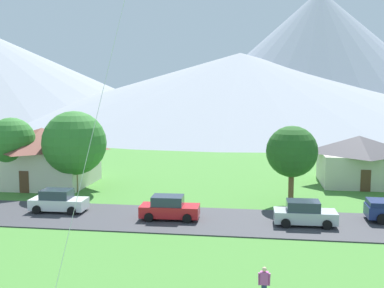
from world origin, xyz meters
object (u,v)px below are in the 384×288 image
(house_left_center, at_px, (43,155))
(parked_car_white_mid_west, at_px, (58,201))
(house_leftmost, at_px, (358,159))
(watcher_person, at_px, (264,284))
(tree_near_left, at_px, (74,143))
(tree_left_of_center, at_px, (292,152))
(parked_car_silver_mid_east, at_px, (304,214))
(parked_car_red_west_end, at_px, (169,208))
(tree_center, at_px, (12,141))

(house_left_center, height_order, parked_car_white_mid_west, house_left_center)
(house_leftmost, distance_m, watcher_person, 29.36)
(house_left_center, distance_m, watcher_person, 31.47)
(tree_near_left, relative_size, tree_left_of_center, 1.15)
(watcher_person, bearing_deg, parked_car_silver_mid_east, 77.25)
(house_leftmost, distance_m, parked_car_red_west_end, 22.12)
(tree_near_left, distance_m, tree_left_of_center, 19.17)
(house_left_center, distance_m, tree_center, 3.59)
(watcher_person, bearing_deg, parked_car_red_west_end, 117.96)
(house_left_center, xyz_separation_m, watcher_person, (21.21, -23.16, -1.99))
(tree_left_of_center, bearing_deg, parked_car_red_west_end, -146.07)
(tree_left_of_center, xyz_separation_m, watcher_person, (-2.25, -18.49, -3.43))
(tree_center, xyz_separation_m, parked_car_white_mid_west, (7.53, -7.11, -3.66))
(tree_center, height_order, watcher_person, tree_center)
(tree_near_left, bearing_deg, parked_car_white_mid_west, -78.23)
(tree_near_left, distance_m, tree_center, 6.06)
(tree_left_of_center, distance_m, parked_car_red_west_end, 11.25)
(tree_center, bearing_deg, parked_car_red_west_end, -26.05)
(house_left_center, relative_size, parked_car_silver_mid_east, 2.33)
(house_left_center, distance_m, parked_car_silver_mid_east, 26.40)
(tree_near_left, relative_size, parked_car_red_west_end, 1.73)
(parked_car_red_west_end, bearing_deg, tree_left_of_center, 33.93)
(parked_car_red_west_end, bearing_deg, tree_near_left, 142.26)
(parked_car_white_mid_west, relative_size, watcher_person, 2.52)
(tree_center, bearing_deg, tree_left_of_center, -4.47)
(tree_near_left, xyz_separation_m, parked_car_white_mid_west, (1.47, -7.05, -3.60))
(tree_left_of_center, distance_m, watcher_person, 18.94)
(parked_car_red_west_end, relative_size, parked_car_white_mid_west, 1.01)
(parked_car_silver_mid_east, bearing_deg, house_leftmost, 67.31)
(house_leftmost, bearing_deg, tree_center, -167.11)
(house_leftmost, relative_size, tree_center, 1.16)
(parked_car_white_mid_west, bearing_deg, watcher_person, -40.99)
(tree_left_of_center, xyz_separation_m, parked_car_silver_mid_east, (0.55, -6.13, -3.44))
(house_left_center, xyz_separation_m, tree_left_of_center, (23.46, -4.67, 1.43))
(house_leftmost, distance_m, tree_center, 33.05)
(tree_left_of_center, height_order, tree_center, tree_center)
(house_left_center, xyz_separation_m, parked_car_red_west_end, (14.57, -10.65, -2.00))
(parked_car_red_west_end, distance_m, watcher_person, 14.16)
(tree_left_of_center, bearing_deg, house_left_center, 168.74)
(house_left_center, distance_m, parked_car_red_west_end, 18.16)
(house_left_center, bearing_deg, house_leftmost, 8.68)
(tree_near_left, height_order, parked_car_silver_mid_east, tree_near_left)
(house_left_center, bearing_deg, tree_center, -121.86)
(tree_left_of_center, bearing_deg, parked_car_silver_mid_east, -84.88)
(parked_car_white_mid_west, bearing_deg, parked_car_red_west_end, -5.48)
(house_left_center, relative_size, parked_car_red_west_end, 2.31)
(tree_near_left, bearing_deg, house_left_center, 147.75)
(house_leftmost, height_order, tree_left_of_center, tree_left_of_center)
(parked_car_red_west_end, height_order, parked_car_white_mid_west, same)
(house_leftmost, xyz_separation_m, tree_center, (-32.15, -7.36, 2.06))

